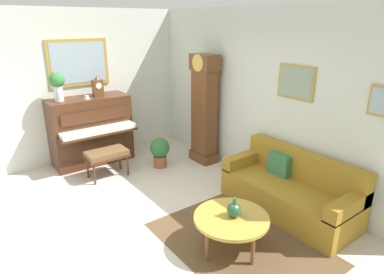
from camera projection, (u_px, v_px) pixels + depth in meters
The scene contains 14 objects.
ground_plane at pixel (130, 223), 4.52m from camera, with size 6.40×6.00×0.10m, color beige.
wall_left at pixel (61, 88), 6.01m from camera, with size 0.13×4.90×2.80m.
wall_back at pixel (259, 97), 5.37m from camera, with size 5.30×0.13×2.80m.
area_rug at pixel (240, 243), 4.03m from camera, with size 2.10×1.50×0.01m, color brown.
piano at pixel (91, 130), 6.19m from camera, with size 0.87×1.44×1.26m.
piano_bench at pixel (107, 155), 5.64m from camera, with size 0.42×0.70×0.48m.
grandfather_clock at pixel (204, 112), 6.13m from camera, with size 0.52×0.34×2.03m.
couch at pixel (290, 190), 4.66m from camera, with size 1.90×0.80×0.84m.
coffee_table at pixel (231, 219), 3.83m from camera, with size 0.88×0.88×0.43m.
mantel_clock at pixel (98, 87), 6.04m from camera, with size 0.13×0.18×0.38m.
flower_vase at pixel (57, 83), 5.60m from camera, with size 0.26×0.26×0.58m.
teacup at pixel (87, 98), 5.87m from camera, with size 0.12×0.12×0.06m.
green_jug at pixel (234, 210), 3.80m from camera, with size 0.17×0.17×0.24m.
potted_plant at pixel (160, 150), 6.06m from camera, with size 0.36×0.36×0.56m.
Camera 1 is at (3.62, -1.61, 2.57)m, focal length 30.92 mm.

